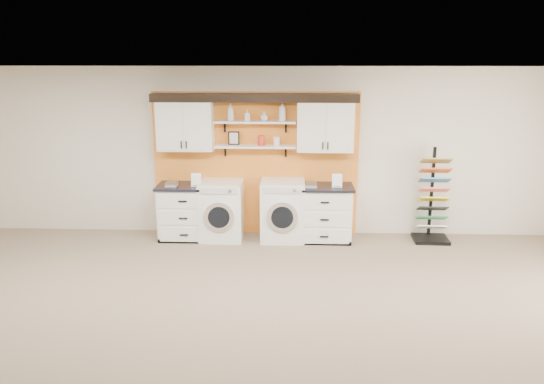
{
  "coord_description": "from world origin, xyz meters",
  "views": [
    {
      "loc": [
        0.62,
        -4.71,
        3.0
      ],
      "look_at": [
        0.34,
        2.3,
        1.16
      ],
      "focal_mm": 35.0,
      "sensor_mm": 36.0,
      "label": 1
    }
  ],
  "objects_px": {
    "base_cabinet_left": "(187,211)",
    "washer": "(222,210)",
    "dryer": "(283,210)",
    "sample_rack": "(432,211)",
    "base_cabinet_right": "(324,213)"
  },
  "relations": [
    {
      "from": "base_cabinet_right",
      "to": "washer",
      "type": "relative_size",
      "value": 0.97
    },
    {
      "from": "base_cabinet_left",
      "to": "washer",
      "type": "bearing_deg",
      "value": -0.33
    },
    {
      "from": "dryer",
      "to": "sample_rack",
      "type": "bearing_deg",
      "value": 0.86
    },
    {
      "from": "base_cabinet_left",
      "to": "washer",
      "type": "relative_size",
      "value": 0.96
    },
    {
      "from": "washer",
      "to": "dryer",
      "type": "relative_size",
      "value": 0.98
    },
    {
      "from": "washer",
      "to": "dryer",
      "type": "distance_m",
      "value": 1.01
    },
    {
      "from": "sample_rack",
      "to": "washer",
      "type": "bearing_deg",
      "value": -177.52
    },
    {
      "from": "base_cabinet_left",
      "to": "base_cabinet_right",
      "type": "xyz_separation_m",
      "value": [
        2.26,
        -0.0,
        0.0
      ]
    },
    {
      "from": "washer",
      "to": "sample_rack",
      "type": "height_order",
      "value": "sample_rack"
    },
    {
      "from": "washer",
      "to": "sample_rack",
      "type": "relative_size",
      "value": 0.63
    },
    {
      "from": "dryer",
      "to": "sample_rack",
      "type": "relative_size",
      "value": 0.65
    },
    {
      "from": "base_cabinet_left",
      "to": "washer",
      "type": "height_order",
      "value": "washer"
    },
    {
      "from": "dryer",
      "to": "sample_rack",
      "type": "distance_m",
      "value": 2.44
    },
    {
      "from": "base_cabinet_left",
      "to": "dryer",
      "type": "distance_m",
      "value": 1.59
    },
    {
      "from": "base_cabinet_right",
      "to": "dryer",
      "type": "distance_m",
      "value": 0.67
    }
  ]
}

